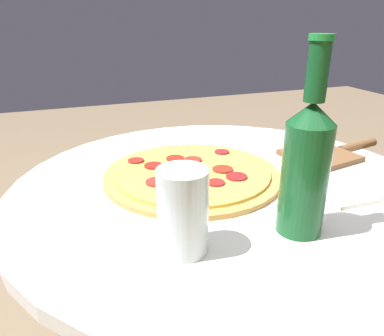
{
  "coord_description": "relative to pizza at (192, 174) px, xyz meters",
  "views": [
    {
      "loc": [
        0.29,
        0.6,
        1.03
      ],
      "look_at": [
        0.05,
        -0.05,
        0.74
      ],
      "focal_mm": 35.0,
      "sensor_mm": 36.0,
      "label": 1
    }
  ],
  "objects": [
    {
      "name": "table",
      "position": [
        -0.05,
        0.05,
        -0.19
      ],
      "size": [
        0.82,
        0.82,
        0.72
      ],
      "color": "white",
      "rests_on": "ground_plane"
    },
    {
      "name": "pizza",
      "position": [
        0.0,
        0.0,
        0.0
      ],
      "size": [
        0.36,
        0.36,
        0.02
      ],
      "color": "#C68E47",
      "rests_on": "table"
    },
    {
      "name": "beer_bottle",
      "position": [
        -0.08,
        0.25,
        0.1
      ],
      "size": [
        0.07,
        0.07,
        0.28
      ],
      "color": "#144C23",
      "rests_on": "table"
    },
    {
      "name": "pizza_paddle",
      "position": [
        -0.34,
        -0.0,
        -0.0
      ],
      "size": [
        0.28,
        0.16,
        0.02
      ],
      "rotation": [
        0.0,
        0.0,
        -2.96
      ],
      "color": "brown",
      "rests_on": "table"
    },
    {
      "name": "drinking_glass",
      "position": [
        0.1,
        0.23,
        0.05
      ],
      "size": [
        0.07,
        0.07,
        0.12
      ],
      "color": "silver",
      "rests_on": "table"
    },
    {
      "name": "napkin",
      "position": [
        -0.26,
        0.18,
        -0.0
      ],
      "size": [
        0.15,
        0.09,
        0.01
      ],
      "color": "white",
      "rests_on": "table"
    }
  ]
}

